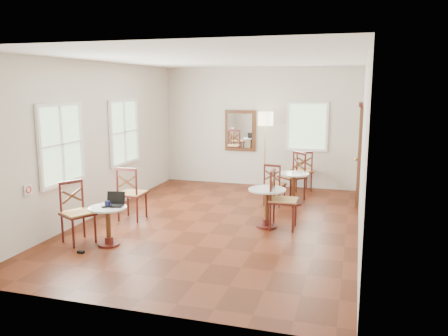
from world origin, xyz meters
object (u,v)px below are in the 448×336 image
object	(u,v)px
chair_near_b	(77,212)
power_adapter	(81,252)
chair_back_b	(293,176)
cafe_table_mid	(267,203)
cafe_table_back	(294,185)
navy_mug	(107,204)
chair_mid_a	(274,184)
chair_near_a	(131,193)
chair_back_a	(302,171)
chair_mid_b	(282,200)
cafe_table_near	(108,222)
laptop	(115,202)
floor_lamp	(265,124)
mouse	(103,207)
water_glass	(103,205)

from	to	relation	value
chair_near_b	power_adapter	xyz separation A→B (m)	(0.33, -0.44, -0.48)
power_adapter	chair_near_b	bearing A→B (deg)	126.94
chair_back_b	cafe_table_mid	bearing A→B (deg)	-51.85
chair_near_b	cafe_table_back	bearing A→B (deg)	-12.44
navy_mug	chair_near_b	bearing A→B (deg)	-178.78
cafe_table_mid	chair_mid_a	xyz separation A→B (m)	(-0.15, 1.56, 0.01)
chair_mid_a	power_adapter	distance (m)	4.38
chair_near_a	chair_mid_a	distance (m)	3.04
chair_near_b	chair_back_a	bearing A→B (deg)	-3.34
chair_mid_b	chair_near_a	bearing A→B (deg)	94.33
chair_near_a	chair_near_b	size ratio (longest dim) A/B	1.03
cafe_table_near	power_adapter	world-z (taller)	cafe_table_near
laptop	floor_lamp	bearing A→B (deg)	61.17
navy_mug	power_adapter	size ratio (longest dim) A/B	1.23
chair_mid_a	laptop	world-z (taller)	chair_mid_a
chair_back_b	cafe_table_back	bearing A→B (deg)	-37.81
cafe_table_back	chair_back_a	distance (m)	1.38
cafe_table_mid	chair_back_a	distance (m)	3.15
chair_near_a	laptop	distance (m)	1.34
mouse	cafe_table_mid	bearing A→B (deg)	45.30
chair_near_a	chair_back_b	size ratio (longest dim) A/B	0.97
floor_lamp	cafe_table_mid	bearing A→B (deg)	-77.92
water_glass	cafe_table_back	bearing A→B (deg)	54.27
chair_near_a	chair_mid_a	bearing A→B (deg)	-143.61
floor_lamp	power_adapter	world-z (taller)	floor_lamp
chair_mid_b	water_glass	size ratio (longest dim) A/B	11.54
cafe_table_back	floor_lamp	world-z (taller)	floor_lamp
cafe_table_near	floor_lamp	bearing A→B (deg)	71.72
chair_mid_b	navy_mug	distance (m)	3.02
chair_near_b	chair_back_b	world-z (taller)	chair_back_b
water_glass	mouse	bearing A→B (deg)	112.50
mouse	power_adapter	bearing A→B (deg)	-106.85
cafe_table_mid	chair_back_b	world-z (taller)	chair_back_b
chair_back_a	floor_lamp	bearing A→B (deg)	-23.26
chair_back_b	navy_mug	bearing A→B (deg)	-79.55
navy_mug	chair_back_a	bearing A→B (deg)	62.41
cafe_table_mid	laptop	distance (m)	2.69
floor_lamp	power_adapter	size ratio (longest dim) A/B	18.90
chair_mid_a	floor_lamp	bearing A→B (deg)	-62.27
chair_back_b	laptop	bearing A→B (deg)	-79.69
water_glass	floor_lamp	bearing A→B (deg)	71.68
cafe_table_mid	floor_lamp	world-z (taller)	floor_lamp
cafe_table_near	cafe_table_mid	xyz separation A→B (m)	(2.25, 1.67, 0.05)
cafe_table_mid	chair_back_b	distance (m)	2.21
navy_mug	chair_mid_a	bearing A→B (deg)	56.93
cafe_table_mid	chair_mid_a	bearing A→B (deg)	95.40
cafe_table_near	navy_mug	bearing A→B (deg)	82.46
chair_mid_a	chair_back_b	distance (m)	0.72
chair_mid_b	laptop	distance (m)	2.91
cafe_table_near	power_adapter	distance (m)	0.63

